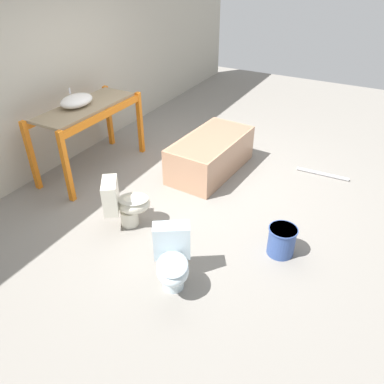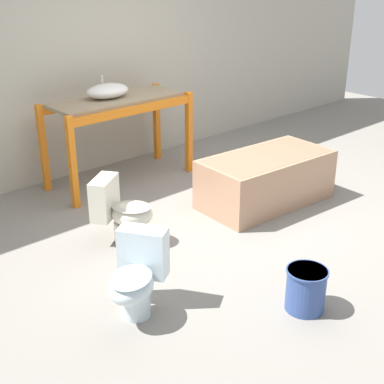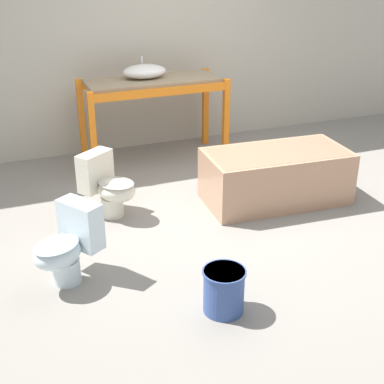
% 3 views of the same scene
% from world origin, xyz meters
% --- Properties ---
extents(ground_plane, '(12.00, 12.00, 0.00)m').
position_xyz_m(ground_plane, '(0.00, 0.00, 0.00)').
color(ground_plane, gray).
extents(warehouse_wall_rear, '(10.80, 0.08, 3.20)m').
position_xyz_m(warehouse_wall_rear, '(0.00, 2.14, 1.60)').
color(warehouse_wall_rear, '#B2AD9E').
rests_on(warehouse_wall_rear, ground_plane).
extents(shelving_rack, '(1.71, 0.71, 1.02)m').
position_xyz_m(shelving_rack, '(-0.28, 1.53, 0.84)').
color(shelving_rack, orange).
rests_on(shelving_rack, ground_plane).
extents(sink_basin, '(0.52, 0.36, 0.24)m').
position_xyz_m(sink_basin, '(-0.36, 1.60, 1.10)').
color(sink_basin, white).
rests_on(sink_basin, shelving_rack).
extents(bathtub_main, '(1.51, 0.83, 0.55)m').
position_xyz_m(bathtub_main, '(0.52, -0.08, 0.31)').
color(bathtub_main, tan).
rests_on(bathtub_main, ground_plane).
extents(toilet_near, '(0.59, 0.64, 0.63)m').
position_xyz_m(toilet_near, '(-1.18, 0.24, 0.32)').
color(toilet_near, silver).
rests_on(toilet_near, ground_plane).
extents(toilet_far, '(0.64, 0.58, 0.63)m').
position_xyz_m(toilet_far, '(-1.75, -0.77, 0.32)').
color(toilet_far, silver).
rests_on(toilet_far, ground_plane).
extents(bucket_white, '(0.32, 0.32, 0.34)m').
position_xyz_m(bucket_white, '(-0.78, -1.59, 0.18)').
color(bucket_white, '#334C8C').
rests_on(bucket_white, ground_plane).
extents(loose_pipe, '(0.08, 0.77, 0.05)m').
position_xyz_m(loose_pipe, '(1.19, -1.64, 0.02)').
color(loose_pipe, '#B7B7BC').
rests_on(loose_pipe, ground_plane).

